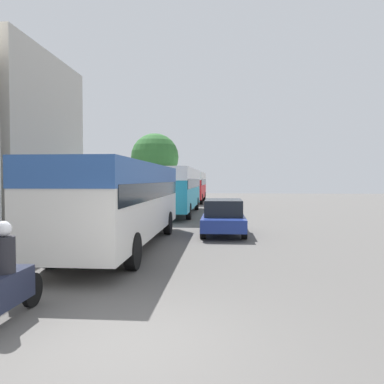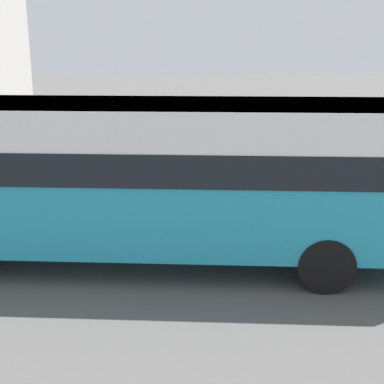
# 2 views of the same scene
# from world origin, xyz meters

# --- Properties ---
(bus_following) EXTENTS (2.67, 11.41, 3.15)m
(bus_following) POSITION_xyz_m (-1.71, 20.52, 2.04)
(bus_following) COLOR teal
(bus_following) RESTS_ON ground_plane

